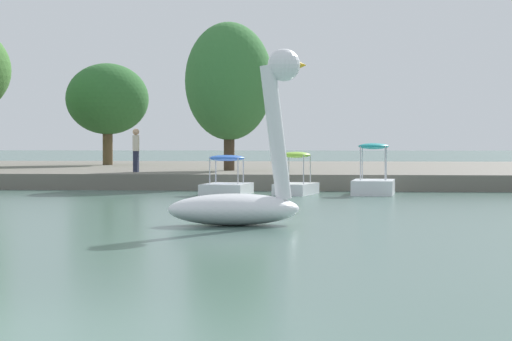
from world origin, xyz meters
TOP-DOWN VIEW (x-y plane):
  - ground_plane at (0.00, 0.00)m, footprint 461.68×461.68m
  - shore_bank_far at (0.00, 40.08)m, footprint 118.07×26.35m
  - swan_boat at (0.64, 12.13)m, footprint 3.00×1.77m
  - pedal_boat_teal at (3.58, 24.90)m, footprint 1.52×2.42m
  - pedal_boat_lime at (1.00, 24.64)m, footprint 1.50×2.22m
  - pedal_boat_blue at (-1.31, 24.44)m, footprint 1.61×2.38m
  - tree_broadleaf_right at (-9.80, 41.99)m, footprint 5.56×5.86m
  - tree_sapling_by_fence at (-2.19, 32.11)m, footprint 4.40×4.74m
  - person_on_path at (-5.55, 29.60)m, footprint 0.26×0.26m

SIDE VIEW (x-z plane):
  - ground_plane at x=0.00m, z-range 0.00..0.00m
  - shore_bank_far at x=0.00m, z-range 0.00..0.59m
  - pedal_boat_blue at x=-1.31m, z-range -0.29..1.03m
  - pedal_boat_lime at x=1.00m, z-range -0.30..1.12m
  - pedal_boat_teal at x=3.58m, z-range -0.44..1.27m
  - swan_boat at x=0.64m, z-range -0.97..2.71m
  - person_on_path at x=-5.55m, z-range 0.68..2.38m
  - tree_broadleaf_right at x=-9.80m, z-range 1.36..6.64m
  - tree_sapling_by_fence at x=-2.19m, z-range 1.20..7.32m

